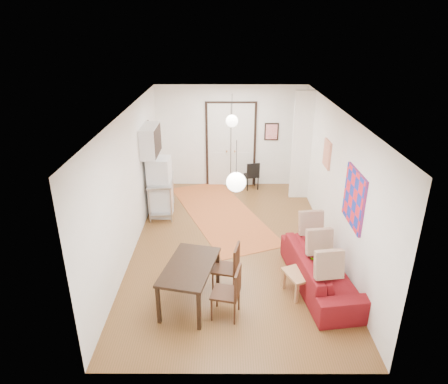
{
  "coord_description": "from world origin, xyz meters",
  "views": [
    {
      "loc": [
        -0.17,
        -7.57,
        4.48
      ],
      "look_at": [
        -0.19,
        -0.05,
        1.25
      ],
      "focal_mm": 32.0,
      "sensor_mm": 36.0,
      "label": 1
    }
  ],
  "objects_px": {
    "sofa": "(322,270)",
    "dining_table": "(190,269)",
    "black_side_chair": "(251,172)",
    "dining_chair_far": "(225,285)",
    "kitchen_counter": "(161,191)",
    "coffee_table": "(312,272)",
    "fridge": "(160,187)",
    "dining_chair_near": "(225,261)"
  },
  "relations": [
    {
      "from": "black_side_chair",
      "to": "kitchen_counter",
      "type": "bearing_deg",
      "value": 22.47
    },
    {
      "from": "kitchen_counter",
      "to": "fridge",
      "type": "distance_m",
      "value": 0.22
    },
    {
      "from": "dining_table",
      "to": "dining_chair_far",
      "type": "height_order",
      "value": "dining_chair_far"
    },
    {
      "from": "fridge",
      "to": "dining_table",
      "type": "bearing_deg",
      "value": -72.04
    },
    {
      "from": "sofa",
      "to": "dining_chair_far",
      "type": "relative_size",
      "value": 2.5
    },
    {
      "from": "sofa",
      "to": "dining_chair_far",
      "type": "distance_m",
      "value": 1.89
    },
    {
      "from": "kitchen_counter",
      "to": "fridge",
      "type": "xyz_separation_m",
      "value": [
        0.0,
        -0.14,
        0.17
      ]
    },
    {
      "from": "sofa",
      "to": "dining_table",
      "type": "height_order",
      "value": "dining_table"
    },
    {
      "from": "fridge",
      "to": "black_side_chair",
      "type": "bearing_deg",
      "value": 39.22
    },
    {
      "from": "dining_chair_far",
      "to": "dining_chair_near",
      "type": "bearing_deg",
      "value": -167.23
    },
    {
      "from": "dining_chair_far",
      "to": "fridge",
      "type": "bearing_deg",
      "value": -143.51
    },
    {
      "from": "black_side_chair",
      "to": "dining_table",
      "type": "bearing_deg",
      "value": 62.3
    },
    {
      "from": "black_side_chair",
      "to": "fridge",
      "type": "bearing_deg",
      "value": 24.63
    },
    {
      "from": "kitchen_counter",
      "to": "black_side_chair",
      "type": "xyz_separation_m",
      "value": [
        2.34,
        1.67,
        -0.11
      ]
    },
    {
      "from": "dining_chair_near",
      "to": "dining_chair_far",
      "type": "distance_m",
      "value": 0.7
    },
    {
      "from": "dining_chair_near",
      "to": "sofa",
      "type": "bearing_deg",
      "value": 103.26
    },
    {
      "from": "sofa",
      "to": "dining_chair_far",
      "type": "xyz_separation_m",
      "value": [
        -1.74,
        -0.71,
        0.19
      ]
    },
    {
      "from": "sofa",
      "to": "dining_chair_far",
      "type": "bearing_deg",
      "value": 104.3
    },
    {
      "from": "dining_table",
      "to": "black_side_chair",
      "type": "height_order",
      "value": "black_side_chair"
    },
    {
      "from": "sofa",
      "to": "dining_chair_near",
      "type": "xyz_separation_m",
      "value": [
        -1.74,
        -0.01,
        0.19
      ]
    },
    {
      "from": "coffee_table",
      "to": "dining_table",
      "type": "bearing_deg",
      "value": -171.04
    },
    {
      "from": "sofa",
      "to": "coffee_table",
      "type": "distance_m",
      "value": 0.24
    },
    {
      "from": "dining_chair_far",
      "to": "dining_table",
      "type": "bearing_deg",
      "value": -100.61
    },
    {
      "from": "dining_chair_near",
      "to": "black_side_chair",
      "type": "height_order",
      "value": "dining_chair_near"
    },
    {
      "from": "dining_table",
      "to": "dining_chair_far",
      "type": "relative_size",
      "value": 1.6
    },
    {
      "from": "sofa",
      "to": "kitchen_counter",
      "type": "xyz_separation_m",
      "value": [
        -3.34,
        3.05,
        0.25
      ]
    },
    {
      "from": "sofa",
      "to": "dining_table",
      "type": "xyz_separation_m",
      "value": [
        -2.34,
        -0.46,
        0.32
      ]
    },
    {
      "from": "coffee_table",
      "to": "dining_table",
      "type": "relative_size",
      "value": 0.74
    },
    {
      "from": "sofa",
      "to": "fridge",
      "type": "relative_size",
      "value": 1.53
    },
    {
      "from": "dining_table",
      "to": "dining_chair_far",
      "type": "distance_m",
      "value": 0.67
    },
    {
      "from": "coffee_table",
      "to": "black_side_chair",
      "type": "distance_m",
      "value": 4.9
    },
    {
      "from": "sofa",
      "to": "kitchen_counter",
      "type": "distance_m",
      "value": 4.52
    },
    {
      "from": "sofa",
      "to": "coffee_table",
      "type": "bearing_deg",
      "value": 111.54
    },
    {
      "from": "black_side_chair",
      "to": "sofa",
      "type": "bearing_deg",
      "value": 88.8
    },
    {
      "from": "fridge",
      "to": "dining_table",
      "type": "xyz_separation_m",
      "value": [
        0.99,
        -3.36,
        -0.09
      ]
    },
    {
      "from": "fridge",
      "to": "dining_chair_near",
      "type": "xyz_separation_m",
      "value": [
        1.59,
        -2.92,
        -0.22
      ]
    },
    {
      "from": "dining_chair_near",
      "to": "dining_chair_far",
      "type": "bearing_deg",
      "value": 12.77
    },
    {
      "from": "sofa",
      "to": "dining_chair_near",
      "type": "bearing_deg",
      "value": 82.49
    },
    {
      "from": "fridge",
      "to": "black_side_chair",
      "type": "relative_size",
      "value": 1.83
    },
    {
      "from": "black_side_chair",
      "to": "dining_chair_far",
      "type": "bearing_deg",
      "value": 69.06
    },
    {
      "from": "kitchen_counter",
      "to": "fridge",
      "type": "height_order",
      "value": "fridge"
    },
    {
      "from": "sofa",
      "to": "dining_table",
      "type": "relative_size",
      "value": 1.56
    }
  ]
}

